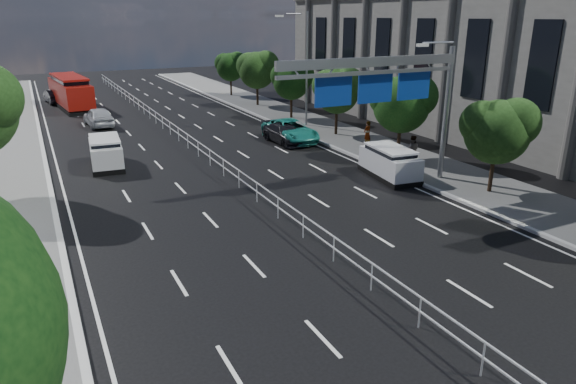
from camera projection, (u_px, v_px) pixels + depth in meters
ground at (401, 314)px, 15.79m from camera, size 160.00×160.00×0.00m
median_fence at (191, 143)px, 34.63m from camera, size 0.05×85.00×1.02m
overhead_gantry at (389, 82)px, 25.30m from camera, size 10.24×0.38×7.45m
streetlight_far at (304, 62)px, 40.50m from camera, size 2.78×2.40×9.00m
civic_hall at (467, 46)px, 42.37m from camera, size 14.40×36.00×14.35m
far_tree_c at (499, 128)px, 25.33m from camera, size 3.52×3.28×4.94m
far_tree_d at (402, 101)px, 31.58m from camera, size 3.85×3.59×5.34m
far_tree_e at (338, 89)px, 37.96m from camera, size 3.63×3.38×5.13m
far_tree_f at (292, 79)px, 44.32m from camera, size 3.52×3.28×5.02m
far_tree_g at (257, 68)px, 50.57m from camera, size 3.96×3.69×5.45m
far_tree_h at (231, 65)px, 57.02m from camera, size 3.41×3.18×4.91m
white_minivan at (106, 152)px, 30.91m from camera, size 2.12×4.26×1.79m
red_bus at (70, 91)px, 50.47m from camera, size 3.50×10.60×3.11m
near_car_silver at (98, 117)px, 42.27m from camera, size 2.20×4.72×1.56m
near_car_dark at (54, 96)px, 53.49m from camera, size 2.08×4.49×1.43m
silver_minivan at (390, 163)px, 28.81m from camera, size 2.29×4.41×1.75m
parked_car_teal at (290, 131)px, 37.23m from camera, size 2.56×5.53×1.53m
parked_car_dark at (285, 134)px, 36.77m from camera, size 2.07×4.66×1.33m
pedestrian_a at (367, 134)px, 35.19m from camera, size 0.73×0.58×1.74m
pedestrian_b at (412, 150)px, 30.92m from camera, size 1.08×1.06×1.76m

